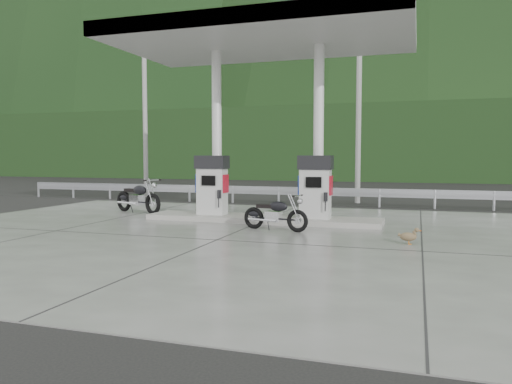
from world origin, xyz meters
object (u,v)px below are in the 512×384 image
(gas_pump_left, at_px, (212,185))
(motorcycle_right, at_px, (275,215))
(duck, at_px, (408,237))
(motorcycle_left, at_px, (138,198))
(gas_pump_right, at_px, (315,187))

(gas_pump_left, xyz_separation_m, motorcycle_right, (2.46, -1.62, -0.64))
(motorcycle_right, relative_size, duck, 3.93)
(gas_pump_left, xyz_separation_m, motorcycle_left, (-3.10, 0.82, -0.54))
(motorcycle_left, height_order, motorcycle_right, motorcycle_left)
(motorcycle_left, distance_m, motorcycle_right, 6.07)
(duck, bearing_deg, gas_pump_right, 136.27)
(gas_pump_left, relative_size, motorcycle_left, 0.84)
(motorcycle_left, distance_m, duck, 9.59)
(motorcycle_right, distance_m, duck, 3.53)
(gas_pump_right, xyz_separation_m, motorcycle_right, (-0.74, -1.62, -0.64))
(gas_pump_right, bearing_deg, gas_pump_left, 180.00)
(gas_pump_right, distance_m, duck, 3.87)
(gas_pump_left, distance_m, motorcycle_right, 3.01)
(gas_pump_left, bearing_deg, gas_pump_right, 0.00)
(motorcycle_left, bearing_deg, gas_pump_left, 6.53)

